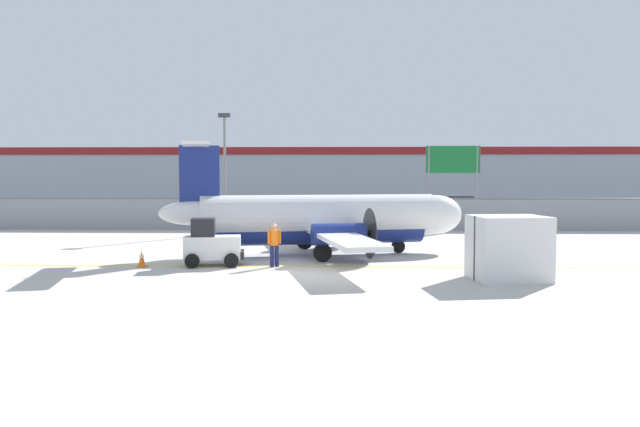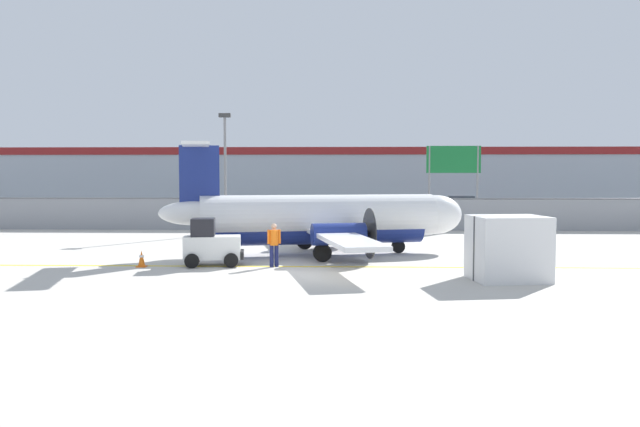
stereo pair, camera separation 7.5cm
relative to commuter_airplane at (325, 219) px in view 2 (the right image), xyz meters
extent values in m
plane|color=#BCB7AD|center=(-1.12, -5.63, -1.60)|extent=(140.00, 140.00, 0.00)
cube|color=yellow|center=(-1.12, -3.63, -1.60)|extent=(84.00, 0.20, 0.01)
cube|color=gray|center=(-1.12, 12.37, -0.60)|extent=(98.00, 0.04, 2.00)
cylinder|color=slate|center=(-1.12, 12.37, 0.45)|extent=(98.00, 0.10, 0.10)
cube|color=#38383A|center=(-1.12, 23.87, -1.54)|extent=(98.00, 17.00, 0.12)
cube|color=#A8B2BC|center=(-1.12, 42.37, 1.65)|extent=(91.00, 8.00, 6.50)
cube|color=maroon|center=(-1.12, 38.37, 4.50)|extent=(91.00, 0.20, 0.80)
cylinder|color=white|center=(-0.23, -0.05, 0.15)|extent=(10.65, 4.17, 1.90)
ellipsoid|color=white|center=(5.14, 1.16, 0.15)|extent=(2.76, 2.30, 1.80)
ellipsoid|color=white|center=(-5.61, -1.27, 0.35)|extent=(3.12, 1.67, 1.05)
cylinder|color=navy|center=(-0.23, -0.05, -0.37)|extent=(9.51, 3.53, 1.48)
cube|color=white|center=(-0.14, -0.03, -0.42)|extent=(5.09, 15.96, 0.18)
cylinder|color=navy|center=(-0.52, 2.55, -0.42)|extent=(2.34, 1.36, 0.90)
cone|color=black|center=(0.61, 2.80, -0.42)|extent=(0.54, 0.53, 0.44)
cylinder|color=#262626|center=(0.75, 2.84, -0.42)|extent=(0.50, 2.06, 2.10)
cylinder|color=navy|center=(0.63, -2.52, -0.42)|extent=(2.34, 1.36, 0.90)
cone|color=black|center=(1.75, -2.27, -0.42)|extent=(0.54, 0.53, 0.44)
cylinder|color=#262626|center=(1.90, -2.24, -0.42)|extent=(0.50, 2.06, 2.10)
cube|color=navy|center=(-5.35, -1.21, 1.70)|extent=(1.70, 0.55, 3.10)
cube|color=white|center=(-5.48, -1.24, 3.25)|extent=(2.13, 4.92, 0.14)
cylinder|color=#59595B|center=(3.37, 0.76, -0.81)|extent=(0.17, 0.17, 0.97)
cylinder|color=black|center=(3.37, 0.76, -1.30)|extent=(0.63, 0.35, 0.60)
cylinder|color=#59595B|center=(-1.02, 2.04, -0.77)|extent=(0.17, 0.17, 0.90)
cylinder|color=black|center=(-1.02, 2.04, -1.22)|extent=(0.79, 0.38, 0.76)
cylinder|color=#59595B|center=(-0.04, -2.27, -0.77)|extent=(0.17, 0.17, 0.90)
cylinder|color=black|center=(-0.04, -2.27, -1.22)|extent=(0.79, 0.38, 0.76)
cube|color=silver|center=(-4.36, -3.46, -0.87)|extent=(2.33, 1.39, 0.90)
cube|color=black|center=(-4.71, -3.51, -0.07)|extent=(1.03, 1.12, 0.70)
cube|color=black|center=(-3.22, -3.30, -1.17)|extent=(0.31, 1.11, 0.30)
cylinder|color=black|center=(-3.70, -2.77, -1.32)|extent=(0.58, 0.26, 0.56)
cylinder|color=black|center=(-3.53, -3.95, -1.32)|extent=(0.58, 0.26, 0.56)
cylinder|color=black|center=(-5.18, -2.97, -1.32)|extent=(0.58, 0.26, 0.56)
cylinder|color=black|center=(-5.02, -4.16, -1.32)|extent=(0.58, 0.26, 0.56)
cylinder|color=#191E4C|center=(-1.79, -3.67, -1.18)|extent=(0.21, 0.21, 0.85)
cylinder|color=#191E4C|center=(-1.98, -3.74, -1.18)|extent=(0.21, 0.21, 0.85)
cylinder|color=orange|center=(-1.89, -3.71, -0.45)|extent=(0.44, 0.44, 0.60)
cylinder|color=orange|center=(-1.68, -3.63, -0.42)|extent=(0.13, 0.13, 0.55)
cylinder|color=orange|center=(-2.09, -3.79, -0.42)|extent=(0.13, 0.13, 0.55)
sphere|color=tan|center=(-1.89, -3.71, -0.01)|extent=(0.22, 0.22, 0.22)
cube|color=silver|center=(6.41, -6.53, -0.50)|extent=(2.66, 2.32, 2.20)
cube|color=#333338|center=(6.41, -6.53, -0.50)|extent=(2.43, 0.43, 2.20)
cube|color=orange|center=(2.19, 2.40, -1.58)|extent=(0.36, 0.36, 0.04)
cone|color=orange|center=(2.19, 2.40, -1.26)|extent=(0.28, 0.28, 0.60)
cylinder|color=white|center=(2.19, 2.40, -1.18)|extent=(0.17, 0.17, 0.08)
cube|color=orange|center=(-7.06, -3.90, -1.58)|extent=(0.36, 0.36, 0.04)
cone|color=orange|center=(-7.06, -3.90, -1.26)|extent=(0.28, 0.28, 0.60)
cylinder|color=white|center=(-7.06, -3.90, -1.18)|extent=(0.17, 0.17, 0.08)
cube|color=gray|center=(-12.86, 30.14, -0.86)|extent=(4.33, 2.07, 0.80)
cube|color=#262D38|center=(-12.71, 30.13, -0.18)|extent=(2.33, 1.75, 0.56)
cylinder|color=black|center=(-14.34, 29.37, -1.18)|extent=(0.62, 0.25, 0.60)
cylinder|color=black|center=(-14.18, 31.17, -1.18)|extent=(0.62, 0.25, 0.60)
cylinder|color=black|center=(-11.55, 29.12, -1.18)|extent=(0.62, 0.25, 0.60)
cylinder|color=black|center=(-11.39, 30.92, -1.18)|extent=(0.62, 0.25, 0.60)
cube|color=slate|center=(-5.99, 24.03, -0.86)|extent=(4.36, 2.14, 0.80)
cube|color=#262D38|center=(-6.14, 24.05, -0.18)|extent=(2.36, 1.79, 0.56)
cylinder|color=black|center=(-4.50, 24.78, -1.18)|extent=(0.62, 0.26, 0.60)
cylinder|color=black|center=(-4.69, 22.99, -1.18)|extent=(0.62, 0.26, 0.60)
cylinder|color=black|center=(-7.28, 25.08, -1.18)|extent=(0.62, 0.26, 0.60)
cylinder|color=black|center=(-7.48, 23.29, -1.18)|extent=(0.62, 0.26, 0.60)
cube|color=silver|center=(2.19, 20.34, -0.86)|extent=(4.33, 2.05, 0.80)
cube|color=#262D38|center=(2.04, 20.35, -0.18)|extent=(2.32, 1.74, 0.56)
cylinder|color=black|center=(3.66, 21.12, -1.18)|extent=(0.61, 0.25, 0.60)
cylinder|color=black|center=(3.50, 19.32, -1.18)|extent=(0.61, 0.25, 0.60)
cylinder|color=black|center=(0.87, 21.35, -1.18)|extent=(0.61, 0.25, 0.60)
cylinder|color=black|center=(0.71, 19.56, -1.18)|extent=(0.61, 0.25, 0.60)
cube|color=red|center=(11.56, 27.51, -0.86)|extent=(4.33, 2.05, 0.80)
cube|color=#262D38|center=(11.41, 27.52, -0.18)|extent=(2.32, 1.74, 0.56)
cylinder|color=black|center=(13.03, 28.29, -1.18)|extent=(0.61, 0.25, 0.60)
cylinder|color=black|center=(12.88, 26.49, -1.18)|extent=(0.61, 0.25, 0.60)
cylinder|color=black|center=(10.24, 28.52, -1.18)|extent=(0.61, 0.25, 0.60)
cylinder|color=black|center=(10.09, 26.73, -1.18)|extent=(0.61, 0.25, 0.60)
cylinder|color=slate|center=(-6.23, 9.66, 1.90)|extent=(0.16, 0.16, 7.00)
cube|color=#333333|center=(-6.23, 9.66, 5.55)|extent=(0.70, 0.30, 0.24)
cylinder|color=slate|center=(6.65, 14.01, 1.15)|extent=(0.14, 0.14, 5.50)
cylinder|color=slate|center=(9.85, 14.01, 1.15)|extent=(0.14, 0.14, 5.50)
cube|color=#14662D|center=(8.25, 14.01, 3.00)|extent=(3.60, 0.10, 1.80)
camera|label=1|loc=(0.60, -27.82, 2.01)|focal=35.00mm
camera|label=2|loc=(0.67, -27.82, 2.01)|focal=35.00mm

